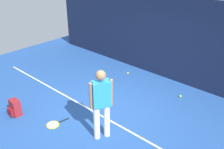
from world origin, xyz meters
name	(u,v)px	position (x,y,z in m)	size (l,w,h in m)	color
ground_plane	(102,113)	(0.00, 0.00, 0.00)	(12.00, 12.00, 0.00)	#234C93
back_fence	(166,38)	(0.00, 3.00, 1.36)	(10.00, 0.10, 2.72)	#141E38
court_line	(99,114)	(0.00, -0.10, 0.00)	(9.00, 0.05, 0.00)	white
tennis_player	(101,101)	(0.66, -0.67, 0.97)	(0.38, 0.48, 1.70)	white
tennis_racket	(54,124)	(-0.52, -1.17, 0.01)	(0.38, 0.63, 0.03)	black
backpack	(15,108)	(-1.62, -1.58, 0.21)	(0.31, 0.29, 0.44)	maroon
tennis_ball_near_player	(128,73)	(-0.98, 2.29, 0.03)	(0.07, 0.07, 0.07)	#CCE033
tennis_ball_by_fence	(180,96)	(1.15, 2.14, 0.03)	(0.07, 0.07, 0.07)	#CCE033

